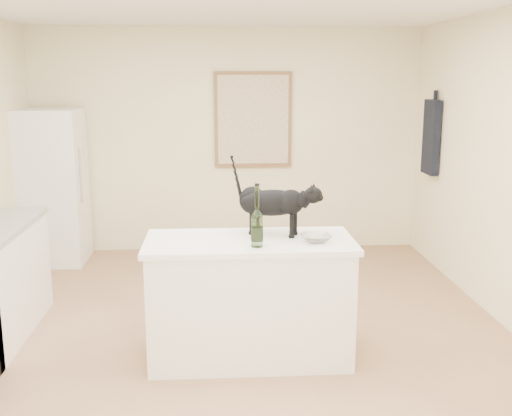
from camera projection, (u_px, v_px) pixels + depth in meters
The scene contains 13 objects.
floor at pixel (236, 345), 4.75m from camera, with size 5.50×5.50×0.00m, color #A47857.
wall_back at pixel (227, 141), 7.16m from camera, with size 4.50×4.50×0.00m, color #F6EBBF.
wall_front at pixel (262, 335), 1.79m from camera, with size 4.50×4.50×0.00m, color #F6EBBF.
island_base at pixel (250, 301), 4.47m from camera, with size 1.44×0.67×0.86m, color white.
island_top at pixel (249, 242), 4.38m from camera, with size 1.50×0.70×0.04m, color white.
fridge at pixel (52, 187), 6.74m from camera, with size 0.68×0.68×1.70m, color white.
artwork_frame at pixel (253, 120), 7.09m from camera, with size 0.90×0.03×1.10m, color brown.
artwork_canvas at pixel (253, 120), 7.08m from camera, with size 0.82×0.00×1.02m, color beige.
hanging_garment at pixel (431, 137), 6.59m from camera, with size 0.08×0.34×0.80m, color black.
black_cat at pixel (272, 206), 4.47m from camera, with size 0.61×0.18×0.43m, color black, non-canonical shape.
wine_bottle at pixel (257, 219), 4.15m from camera, with size 0.08×0.08×0.39m, color #2D5120.
glass_bowl at pixel (316, 238), 4.30m from camera, with size 0.22×0.22×0.05m, color silver.
fridge_paper at pixel (83, 147), 6.74m from camera, with size 0.01×0.15×0.19m, color silver.
Camera 1 is at (-0.12, -4.42, 2.05)m, focal length 42.84 mm.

